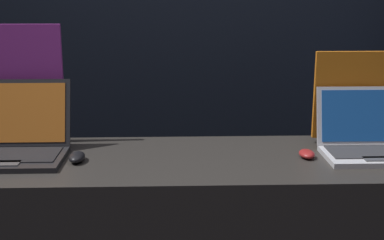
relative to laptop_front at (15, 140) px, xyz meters
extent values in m
cube|color=black|center=(0.68, 1.12, 0.46)|extent=(8.00, 0.05, 2.80)
cube|color=black|center=(0.00, -0.07, -0.05)|extent=(0.39, 0.27, 0.02)
cube|color=black|center=(0.00, -0.05, -0.04)|extent=(0.34, 0.19, 0.00)
cube|color=#3F3F42|center=(0.00, -0.15, -0.04)|extent=(0.11, 0.06, 0.00)
cube|color=black|center=(0.00, 0.11, 0.08)|extent=(0.39, 0.09, 0.26)
cube|color=#A5591E|center=(0.00, 0.10, 0.09)|extent=(0.35, 0.07, 0.23)
ellipsoid|color=black|center=(0.25, -0.07, -0.05)|extent=(0.06, 0.11, 0.04)
cube|color=black|center=(0.00, 0.20, -0.05)|extent=(0.17, 0.07, 0.02)
cube|color=purple|center=(0.00, 0.20, 0.19)|extent=(0.31, 0.02, 0.47)
cube|color=#B7B7BC|center=(1.36, -0.07, -0.05)|extent=(0.35, 0.24, 0.02)
cube|color=#2D2D30|center=(1.36, -0.06, -0.04)|extent=(0.30, 0.17, 0.00)
cube|color=#3F3F42|center=(1.36, -0.14, -0.04)|extent=(0.10, 0.05, 0.00)
cube|color=#B7B7BC|center=(1.36, 0.07, 0.07)|extent=(0.35, 0.07, 0.23)
cube|color=#194C99|center=(1.36, 0.07, 0.07)|extent=(0.31, 0.05, 0.20)
ellipsoid|color=maroon|center=(1.12, -0.05, -0.05)|extent=(0.06, 0.09, 0.03)
cube|color=black|center=(1.36, 0.15, -0.05)|extent=(0.19, 0.07, 0.02)
cube|color=orange|center=(1.36, 0.15, 0.14)|extent=(0.34, 0.02, 0.36)
camera|label=1|loc=(0.62, -2.00, 0.57)|focal=50.00mm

